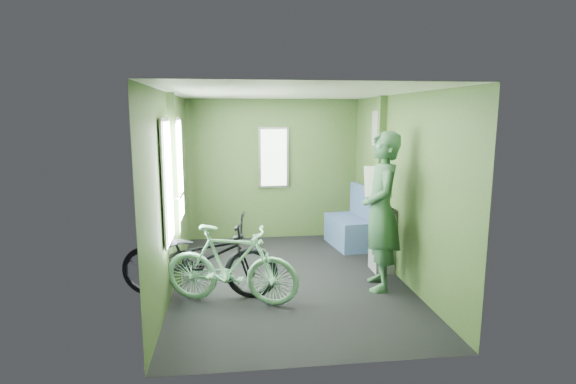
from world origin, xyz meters
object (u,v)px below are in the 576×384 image
Objects in this scene: waste_box at (382,240)px; bench_seat at (350,228)px; bicycle_black at (200,297)px; bicycle_mint at (232,304)px; passenger at (381,211)px.

waste_box is 1.18m from bench_seat.
bicycle_black reaches higher than bicycle_mint.
bicycle_mint is 2.76m from bench_seat.
bicycle_black is at bearing 73.88° from bicycle_mint.
bicycle_black is at bearing -148.87° from bench_seat.
bicycle_mint is (0.35, -0.24, 0.00)m from bicycle_black.
bench_seat reaches higher than bicycle_mint.
bench_seat is at bearing -41.72° from bicycle_black.
waste_box is at bearing -49.25° from bicycle_mint.
bench_seat is (0.11, 1.73, -0.65)m from passenger.
passenger is at bearing -111.31° from waste_box.
bicycle_black is at bearing -165.26° from waste_box.
waste_box is (2.33, 0.61, 0.42)m from bicycle_black.
waste_box reaches higher than bicycle_black.
bicycle_mint is 0.80× the size of passenger.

